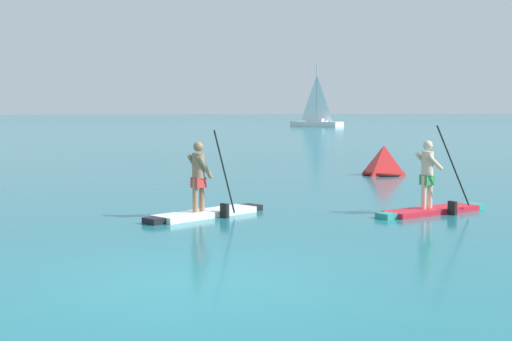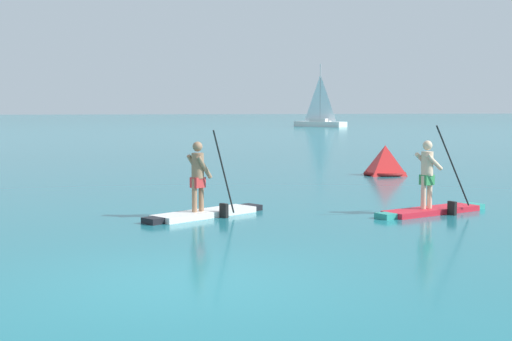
{
  "view_description": "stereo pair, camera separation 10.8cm",
  "coord_description": "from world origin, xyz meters",
  "px_view_note": "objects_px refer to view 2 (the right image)",
  "views": [
    {
      "loc": [
        -1.23,
        -9.63,
        2.34
      ],
      "look_at": [
        2.67,
        7.9,
        0.78
      ],
      "focal_mm": 51.89,
      "sensor_mm": 36.0,
      "label": 1
    },
    {
      "loc": [
        -1.12,
        -9.65,
        2.34
      ],
      "look_at": [
        2.67,
        7.9,
        0.78
      ],
      "focal_mm": 51.89,
      "sensor_mm": 36.0,
      "label": 2
    }
  ],
  "objects_px": {
    "race_marker_buoy": "(385,162)",
    "sailboat_right_horizon": "(320,120)",
    "paddleboarder_mid_center": "(204,202)",
    "paddleboarder_far_right": "(431,199)"
  },
  "relations": [
    {
      "from": "race_marker_buoy",
      "to": "paddleboarder_mid_center",
      "type": "bearing_deg",
      "value": -132.06
    },
    {
      "from": "paddleboarder_mid_center",
      "to": "sailboat_right_horizon",
      "type": "relative_size",
      "value": 0.39
    },
    {
      "from": "race_marker_buoy",
      "to": "sailboat_right_horizon",
      "type": "relative_size",
      "value": 0.23
    },
    {
      "from": "paddleboarder_mid_center",
      "to": "race_marker_buoy",
      "type": "height_order",
      "value": "paddleboarder_mid_center"
    },
    {
      "from": "paddleboarder_mid_center",
      "to": "race_marker_buoy",
      "type": "xyz_separation_m",
      "value": [
        7.45,
        8.25,
        0.14
      ]
    },
    {
      "from": "race_marker_buoy",
      "to": "paddleboarder_far_right",
      "type": "bearing_deg",
      "value": -105.86
    },
    {
      "from": "race_marker_buoy",
      "to": "sailboat_right_horizon",
      "type": "xyz_separation_m",
      "value": [
        15.95,
        59.29,
        0.36
      ]
    },
    {
      "from": "paddleboarder_far_right",
      "to": "race_marker_buoy",
      "type": "xyz_separation_m",
      "value": [
        2.51,
        8.85,
        0.13
      ]
    },
    {
      "from": "paddleboarder_far_right",
      "to": "race_marker_buoy",
      "type": "height_order",
      "value": "paddleboarder_far_right"
    },
    {
      "from": "race_marker_buoy",
      "to": "sailboat_right_horizon",
      "type": "distance_m",
      "value": 61.39
    }
  ]
}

